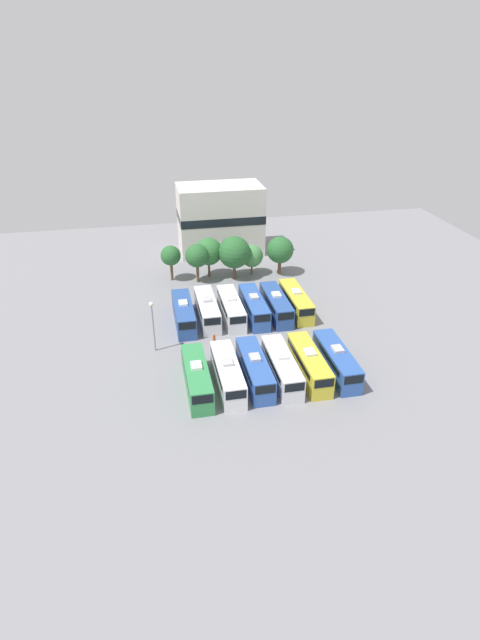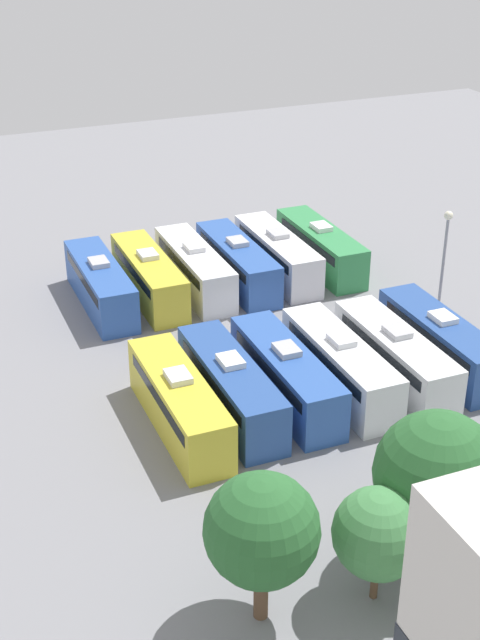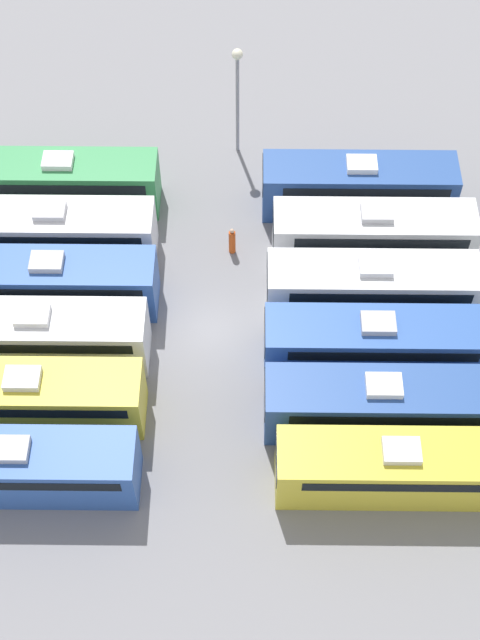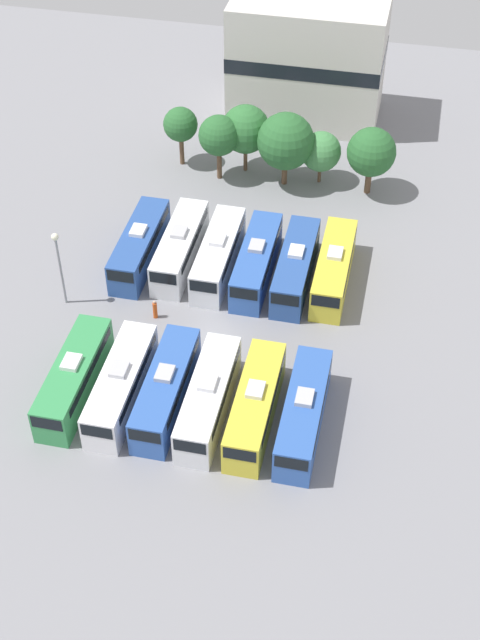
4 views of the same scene
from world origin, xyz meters
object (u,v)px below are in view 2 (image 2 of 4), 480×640
object	(u,v)px
bus_1	(278,254)
bus_9	(286,374)
bus_6	(441,341)
bus_10	(231,386)
bus_8	(340,364)
tree_5	(262,531)
worker_person	(338,316)
bus_3	(195,268)
bus_0	(321,246)
bus_11	(179,402)
tree_3	(437,474)
bus_2	(238,262)
bus_5	(100,283)
bus_7	(395,355)
light_pole	(446,243)
tree_4	(379,534)
bus_4	(149,275)

from	to	relation	value
bus_1	bus_9	xyz separation A→B (m)	(6.80, 16.12, 0.00)
bus_6	bus_10	world-z (taller)	same
bus_8	tree_5	bearing A→B (deg)	51.98
bus_1	worker_person	world-z (taller)	bus_1
bus_3	worker_person	world-z (taller)	bus_3
bus_0	bus_11	distance (m)	23.74
bus_10	tree_3	world-z (taller)	tree_3
bus_9	tree_5	world-z (taller)	tree_5
bus_2	bus_8	world-z (taller)	same
bus_3	bus_8	size ratio (longest dim) A/B	1.00
bus_10	tree_5	xyz separation A→B (m)	(4.55, 14.59, 2.74)
bus_8	bus_11	size ratio (longest dim) A/B	1.00
bus_10	bus_5	bearing A→B (deg)	-78.37
bus_6	bus_3	bearing A→B (deg)	-57.88
bus_6	bus_11	xyz separation A→B (m)	(16.85, 0.50, 0.00)
bus_0	bus_7	distance (m)	17.03
bus_5	bus_8	distance (m)	18.98
tree_5	worker_person	bearing A→B (deg)	-124.73
bus_10	tree_3	xyz separation A→B (m)	(-3.52, 14.40, 2.99)
bus_8	bus_10	world-z (taller)	same
bus_10	light_pole	distance (m)	19.58
bus_0	bus_6	distance (m)	16.13
bus_6	bus_9	bearing A→B (deg)	0.25
bus_6	bus_11	distance (m)	16.86
bus_8	bus_11	world-z (taller)	same
bus_1	bus_11	xyz separation A→B (m)	(13.34, 16.58, 0.00)
bus_0	tree_3	distance (m)	32.37
tree_3	tree_5	bearing A→B (deg)	1.36
bus_0	bus_2	world-z (taller)	same
bus_3	tree_4	size ratio (longest dim) A/B	1.97
bus_7	tree_3	world-z (taller)	tree_3
bus_4	bus_11	xyz separation A→B (m)	(3.39, 16.45, 0.00)
bus_3	light_pole	world-z (taller)	light_pole
bus_1	bus_3	size ratio (longest dim) A/B	1.00
bus_3	tree_5	xyz separation A→B (m)	(8.18, 30.62, 2.74)
bus_11	bus_10	bearing A→B (deg)	-171.56
bus_0	light_pole	distance (m)	10.90
tree_4	bus_0	bearing A→B (deg)	-113.19
bus_6	light_pole	size ratio (longest dim) A/B	1.47
bus_11	tree_4	bearing A→B (deg)	102.89
bus_3	bus_7	bearing A→B (deg)	111.70
bus_9	tree_4	xyz separation A→B (m)	(3.12, 15.40, 1.68)
tree_3	bus_0	bearing A→B (deg)	-108.54
bus_5	tree_3	distance (m)	31.26
tree_5	bus_3	bearing A→B (deg)	-104.95
bus_4	bus_11	distance (m)	16.79
bus_3	tree_4	distance (m)	31.67
bus_1	tree_5	distance (m)	34.15
bus_1	light_pole	xyz separation A→B (m)	(-7.96, 9.41, 3.19)
worker_person	tree_4	size ratio (longest dim) A/B	0.33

